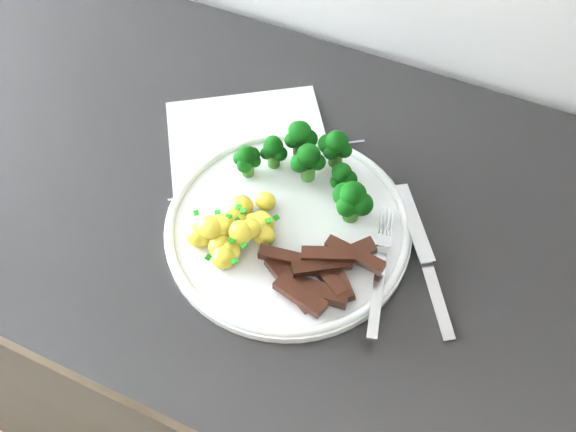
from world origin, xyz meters
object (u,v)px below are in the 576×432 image
(recipe_paper, at_px, (254,174))
(fork, at_px, (380,275))
(plate, at_px, (288,226))
(beef_strips, at_px, (320,271))
(broccoli, at_px, (316,164))
(potatoes, at_px, (234,231))
(knife, at_px, (430,277))
(counter, at_px, (325,368))

(recipe_paper, relative_size, fork, 2.12)
(plate, distance_m, beef_strips, 0.08)
(broccoli, bearing_deg, beef_strips, -64.25)
(beef_strips, bearing_deg, potatoes, 177.67)
(broccoli, bearing_deg, recipe_paper, -170.92)
(fork, height_order, knife, fork)
(plate, relative_size, knife, 1.62)
(recipe_paper, relative_size, broccoli, 1.95)
(recipe_paper, bearing_deg, broccoli, 9.08)
(counter, xyz_separation_m, plate, (-0.06, -0.03, 0.47))
(counter, distance_m, beef_strips, 0.49)
(counter, height_order, fork, fork)
(potatoes, distance_m, beef_strips, 0.11)
(counter, xyz_separation_m, potatoes, (-0.11, -0.08, 0.49))
(knife, bearing_deg, counter, 166.05)
(counter, xyz_separation_m, recipe_paper, (-0.14, 0.03, 0.46))
(beef_strips, distance_m, knife, 0.13)
(recipe_paper, xyz_separation_m, broccoli, (0.08, 0.01, 0.05))
(plate, xyz_separation_m, beef_strips, (0.06, -0.05, 0.01))
(plate, xyz_separation_m, fork, (0.13, -0.02, 0.01))
(recipe_paper, xyz_separation_m, potatoes, (0.03, -0.11, 0.03))
(recipe_paper, bearing_deg, fork, -22.50)
(recipe_paper, relative_size, knife, 1.98)
(potatoes, distance_m, knife, 0.24)
(recipe_paper, xyz_separation_m, knife, (0.26, -0.06, 0.01))
(broccoli, distance_m, knife, 0.19)
(counter, distance_m, plate, 0.47)
(counter, distance_m, potatoes, 0.51)
(broccoli, bearing_deg, potatoes, -114.13)
(fork, bearing_deg, counter, 139.91)
(knife, bearing_deg, fork, -152.19)
(counter, height_order, plate, plate)
(plate, distance_m, broccoli, 0.08)
(counter, relative_size, plate, 8.08)
(beef_strips, distance_m, fork, 0.07)
(broccoli, relative_size, potatoes, 1.51)
(plate, distance_m, potatoes, 0.07)
(knife, bearing_deg, beef_strips, -155.44)
(potatoes, bearing_deg, recipe_paper, 104.67)
(beef_strips, relative_size, knife, 0.76)
(recipe_paper, height_order, potatoes, potatoes)
(potatoes, bearing_deg, knife, 12.03)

